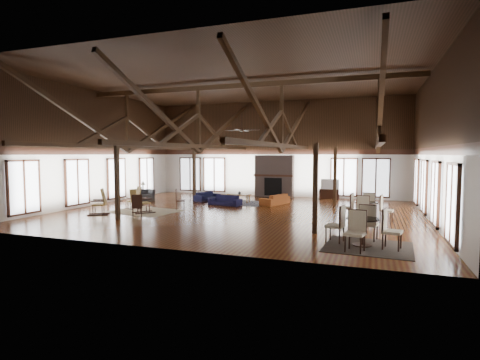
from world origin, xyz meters
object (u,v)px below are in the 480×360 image
(tv_console, at_px, (329,194))
(sofa_orange, at_px, (275,199))
(armchair, at_px, (144,195))
(sofa_navy_left, at_px, (207,196))
(cafe_table_near, at_px, (362,227))
(coffee_table, at_px, (239,195))
(sofa_navy_front, at_px, (225,200))
(cafe_table_far, at_px, (366,208))

(tv_console, bearing_deg, sofa_orange, -123.60)
(armchair, bearing_deg, tv_console, -30.51)
(sofa_navy_left, distance_m, cafe_table_near, 12.06)
(sofa_navy_left, bearing_deg, coffee_table, -80.76)
(armchair, height_order, tv_console, armchair)
(sofa_navy_front, height_order, tv_console, tv_console)
(cafe_table_far, xyz_separation_m, tv_console, (-2.21, 7.21, -0.25))
(coffee_table, relative_size, armchair, 1.36)
(armchair, xyz_separation_m, cafe_table_far, (12.05, -2.50, 0.21))
(coffee_table, bearing_deg, sofa_navy_front, -91.09)
(sofa_navy_left, distance_m, armchair, 3.59)
(sofa_navy_left, xyz_separation_m, cafe_table_far, (8.78, -3.98, 0.29))
(sofa_orange, relative_size, cafe_table_far, 0.91)
(armchair, distance_m, cafe_table_near, 13.82)
(coffee_table, relative_size, tv_console, 1.19)
(sofa_navy_front, bearing_deg, sofa_navy_left, 148.14)
(coffee_table, bearing_deg, tv_console, 52.61)
(sofa_orange, xyz_separation_m, tv_console, (2.43, 3.66, 0.01))
(sofa_navy_front, distance_m, coffee_table, 1.30)
(tv_console, bearing_deg, armchair, -154.44)
(sofa_navy_front, height_order, armchair, armchair)
(sofa_navy_left, relative_size, cafe_table_near, 0.75)
(sofa_navy_left, xyz_separation_m, tv_console, (6.57, 3.22, 0.04))
(coffee_table, bearing_deg, sofa_navy_left, -173.70)
(coffee_table, height_order, armchair, armchair)
(sofa_navy_left, height_order, armchair, armchair)
(cafe_table_near, relative_size, tv_console, 1.94)
(sofa_orange, distance_m, coffee_table, 2.07)
(cafe_table_near, bearing_deg, sofa_navy_left, 136.53)
(sofa_orange, relative_size, cafe_table_near, 0.86)
(cafe_table_far, distance_m, tv_console, 7.54)
(sofa_navy_left, xyz_separation_m, armchair, (-3.27, -1.48, 0.08))
(armchair, relative_size, cafe_table_near, 0.45)
(sofa_orange, relative_size, coffee_table, 1.41)
(sofa_navy_left, bearing_deg, cafe_table_far, -96.95)
(sofa_navy_front, height_order, cafe_table_near, cafe_table_near)
(sofa_navy_front, relative_size, cafe_table_far, 0.83)
(cafe_table_near, bearing_deg, armchair, 150.46)
(cafe_table_far, bearing_deg, coffee_table, 151.22)
(cafe_table_far, bearing_deg, armchair, 168.27)
(coffee_table, height_order, tv_console, tv_console)
(sofa_navy_front, distance_m, armchair, 5.00)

